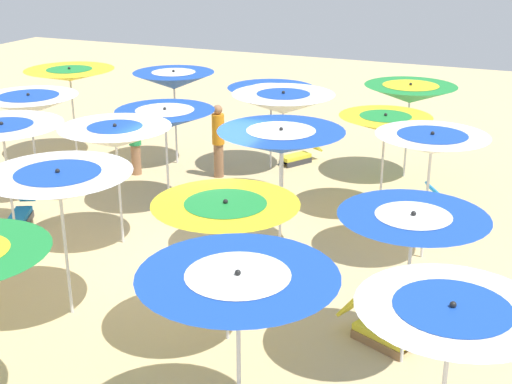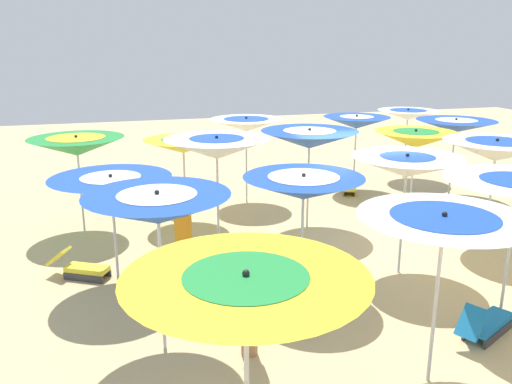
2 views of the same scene
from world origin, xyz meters
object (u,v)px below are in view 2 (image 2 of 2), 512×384
(beach_umbrella_13, at_px, (303,187))
(beach_umbrella_3, at_px, (183,146))
(beach_umbrella_1, at_px, (356,122))
(beach_umbrella_6, at_px, (415,139))
(lounger_1, at_px, (349,187))
(lounger_2, at_px, (171,208))
(beach_umbrella_8, at_px, (217,148))
(beach_umbrella_12, at_px, (407,167))
(beach_umbrella_19, at_px, (246,291))
(beach_umbrella_5, at_px, (456,126))
(beach_umbrella_7, at_px, (309,139))
(lounger_3, at_px, (82,267))
(beach_umbrella_0, at_px, (408,115))
(beach_umbrella_4, at_px, (77,146))
(beach_umbrella_18, at_px, (443,231))
(beachgoer_1, at_px, (184,249))
(lounger_0, at_px, (486,324))
(beach_umbrella_9, at_px, (111,186))
(beachgoer_0, at_px, (249,301))
(beach_umbrella_11, at_px, (496,151))
(beach_umbrella_2, at_px, (246,125))
(beach_umbrella_14, at_px, (158,209))

(beach_umbrella_13, bearing_deg, beach_umbrella_3, 108.23)
(beach_umbrella_1, height_order, beach_umbrella_6, beach_umbrella_1)
(beach_umbrella_3, bearing_deg, lounger_1, 13.48)
(beach_umbrella_3, distance_m, lounger_2, 1.86)
(beach_umbrella_8, bearing_deg, lounger_2, 104.57)
(beach_umbrella_12, distance_m, beach_umbrella_19, 5.98)
(beach_umbrella_5, height_order, beach_umbrella_19, beach_umbrella_19)
(beach_umbrella_7, height_order, lounger_3, beach_umbrella_7)
(beach_umbrella_0, height_order, beach_umbrella_7, beach_umbrella_7)
(beach_umbrella_4, bearing_deg, beach_umbrella_7, -13.10)
(beach_umbrella_3, height_order, lounger_1, beach_umbrella_3)
(beach_umbrella_13, distance_m, lounger_2, 5.56)
(beach_umbrella_3, xyz_separation_m, beach_umbrella_18, (2.13, -7.40, 0.18))
(beach_umbrella_6, relative_size, beach_umbrella_8, 0.88)
(beach_umbrella_5, xyz_separation_m, beach_umbrella_7, (-5.08, -1.48, 0.12))
(beach_umbrella_7, relative_size, beachgoer_1, 1.36)
(beach_umbrella_8, distance_m, beach_umbrella_18, 5.57)
(beach_umbrella_4, distance_m, beach_umbrella_5, 10.34)
(beach_umbrella_7, bearing_deg, beach_umbrella_0, 37.30)
(beach_umbrella_8, relative_size, lounger_0, 1.90)
(beach_umbrella_3, xyz_separation_m, beach_umbrella_12, (3.57, -4.20, 0.19))
(lounger_3, bearing_deg, beach_umbrella_1, 59.19)
(beach_umbrella_0, xyz_separation_m, beach_umbrella_19, (-8.36, -10.94, 0.08))
(beach_umbrella_3, relative_size, beach_umbrella_9, 1.01)
(beach_umbrella_1, bearing_deg, beachgoer_1, -136.17)
(beach_umbrella_12, bearing_deg, beachgoer_0, -151.54)
(beach_umbrella_13, bearing_deg, lounger_1, 56.99)
(beach_umbrella_12, bearing_deg, beach_umbrella_7, 104.61)
(beach_umbrella_9, xyz_separation_m, lounger_2, (1.46, 3.86, -1.71))
(beach_umbrella_13, xyz_separation_m, beach_umbrella_18, (0.69, -3.01, 0.18))
(beach_umbrella_0, xyz_separation_m, beach_umbrella_8, (-7.31, -4.63, 0.16))
(beach_umbrella_11, bearing_deg, beach_umbrella_7, 146.48)
(beach_umbrella_6, relative_size, lounger_1, 1.79)
(beach_umbrella_11, bearing_deg, beach_umbrella_2, 131.85)
(beach_umbrella_18, height_order, beachgoer_1, beach_umbrella_18)
(beachgoer_1, bearing_deg, beach_umbrella_3, -16.08)
(beach_umbrella_1, xyz_separation_m, beach_umbrella_2, (-3.52, -0.39, 0.13))
(beach_umbrella_12, xyz_separation_m, lounger_3, (-6.00, 1.46, -1.93))
(beach_umbrella_14, xyz_separation_m, beach_umbrella_19, (0.52, -2.77, 0.01))
(beach_umbrella_8, bearing_deg, beach_umbrella_1, 36.81)
(beach_umbrella_1, bearing_deg, lounger_2, -169.40)
(beach_umbrella_5, bearing_deg, beach_umbrella_11, -114.68)
(beach_umbrella_9, distance_m, beach_umbrella_12, 5.43)
(beach_umbrella_19, bearing_deg, beach_umbrella_2, 75.07)
(beach_umbrella_2, height_order, beach_umbrella_13, beach_umbrella_2)
(beach_umbrella_2, distance_m, lounger_3, 6.26)
(beach_umbrella_0, xyz_separation_m, lounger_0, (-4.08, -9.19, -1.90))
(beach_umbrella_4, height_order, beach_umbrella_5, beach_umbrella_4)
(beach_umbrella_2, xyz_separation_m, beach_umbrella_13, (-0.48, -5.67, -0.25))
(beach_umbrella_0, relative_size, beachgoer_1, 1.29)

